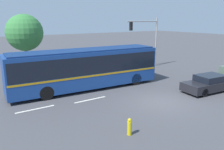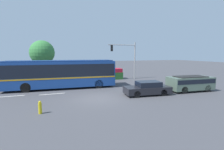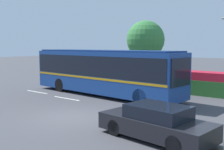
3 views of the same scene
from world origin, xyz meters
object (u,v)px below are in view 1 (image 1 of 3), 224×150
sedan_foreground (209,84)px  fire_hydrant (129,127)px  street_tree_left (25,33)px  city_bus (86,67)px  traffic_light_pole (149,35)px

sedan_foreground → fire_hydrant: 9.59m
street_tree_left → city_bus: bearing=-75.9°
city_bus → street_tree_left: (-2.34, 9.32, 2.26)m
street_tree_left → sedan_foreground: bearing=-57.0°
city_bus → traffic_light_pole: size_ratio=2.16×
sedan_foreground → street_tree_left: (-9.91, 15.25, 3.45)m
sedan_foreground → fire_hydrant: size_ratio=5.26×
fire_hydrant → street_tree_left: bearing=91.8°
city_bus → traffic_light_pole: bearing=24.2°
city_bus → fire_hydrant: size_ratio=14.15×
street_tree_left → fire_hydrant: (0.54, -17.31, -3.66)m
sedan_foreground → fire_hydrant: (-9.37, -2.06, -0.20)m
city_bus → sedan_foreground: 9.69m
traffic_light_pole → city_bus: bearing=20.5°
city_bus → traffic_light_pole: (9.97, 3.73, 1.88)m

